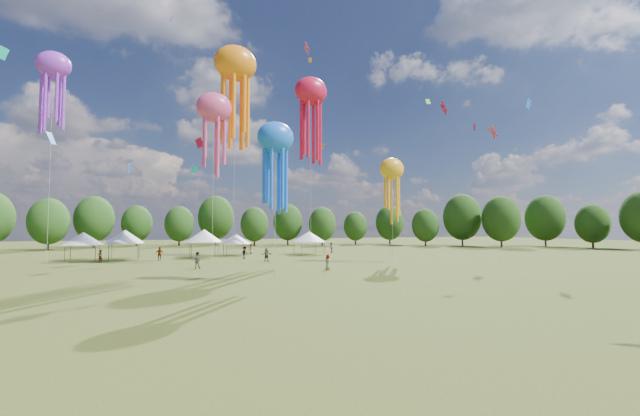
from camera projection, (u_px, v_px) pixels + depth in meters
name	position (u px, v px, depth m)	size (l,w,h in m)	color
ground	(434.00, 359.00, 13.66)	(300.00, 300.00, 0.00)	#384416
spectator_near	(197.00, 260.00, 43.82)	(0.91, 0.71, 1.88)	gray
spectators_far	(257.00, 252.00, 58.74)	(37.30, 30.12, 1.87)	gray
festival_tents	(200.00, 237.00, 61.61)	(39.45, 7.85, 4.34)	#47474C
show_kites	(253.00, 108.00, 53.22)	(44.87, 28.42, 28.80)	#E44381
small_kites	(240.00, 46.00, 55.01)	(75.44, 65.89, 45.17)	#E44381
treeline	(192.00, 217.00, 70.47)	(201.57, 95.24, 13.43)	#38281C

